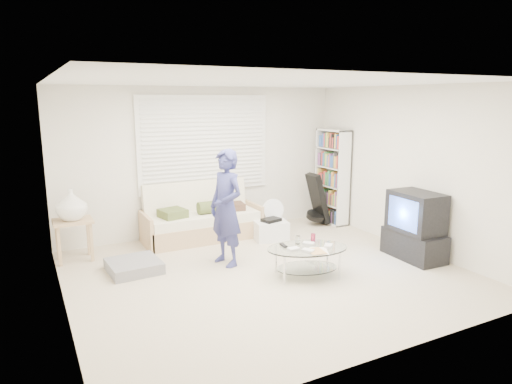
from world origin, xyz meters
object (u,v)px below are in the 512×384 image
bookshelf (332,177)px  tv_unit (415,226)px  futon_sofa (202,221)px  coffee_table (307,253)px

bookshelf → tv_unit: bookshelf is taller
futon_sofa → tv_unit: tv_unit is taller
futon_sofa → tv_unit: 3.36m
futon_sofa → bookshelf: (2.54, -0.15, 0.57)m
bookshelf → coffee_table: (-1.90, -2.05, -0.55)m
tv_unit → coffee_table: tv_unit is taller
tv_unit → bookshelf: bearing=86.7°
bookshelf → tv_unit: 2.22m
futon_sofa → coffee_table: (0.64, -2.20, 0.01)m
coffee_table → tv_unit: bearing=-4.1°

